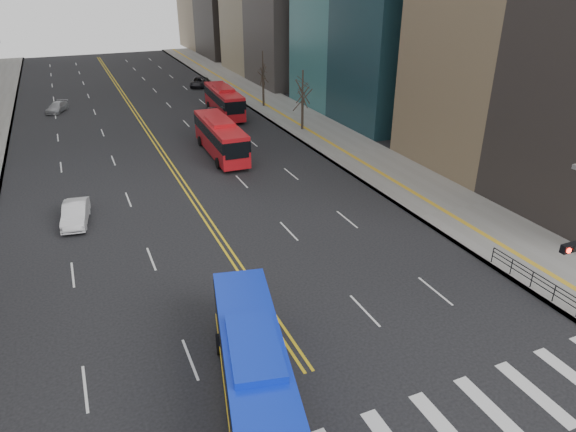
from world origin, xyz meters
The scene contains 11 objects.
sidewalk_right centered at (17.50, 45.00, 0.07)m, with size 7.00×130.00×0.15m, color gray.
centerline centered at (0.00, 55.00, 0.01)m, with size 0.55×100.00×0.01m.
pedestrian_railing centered at (14.30, 6.00, 0.82)m, with size 0.06×6.06×1.02m.
street_trees centered at (-7.18, 34.55, 4.87)m, with size 35.20×47.20×7.60m.
blue_bus centered at (-2.90, 4.00, 1.78)m, with size 4.90×11.88×3.39m.
red_bus_near centered at (5.18, 35.44, 1.96)m, with size 3.08×11.20×3.53m.
red_bus_far centered at (10.03, 49.99, 1.92)m, with size 3.16×10.96×3.45m.
car_white centered at (-8.63, 25.19, 0.75)m, with size 1.58×4.53×1.49m, color silver.
car_dark_mid centered at (8.05, 47.81, 0.79)m, with size 1.86×4.62×1.57m, color black.
car_silver centered at (-8.97, 59.89, 0.60)m, with size 1.68×4.13×1.20m, color #9B9BA0.
car_dark_far centered at (11.57, 68.04, 0.68)m, with size 2.27×4.91×1.37m, color black.
Camera 1 is at (-7.96, -10.81, 16.30)m, focal length 32.00 mm.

